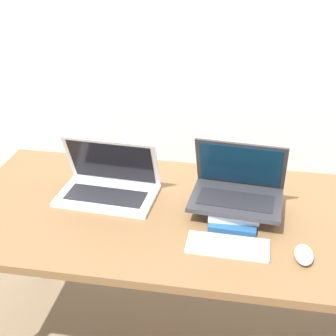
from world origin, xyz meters
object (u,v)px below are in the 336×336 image
object	(u,v)px
laptop_left	(109,184)
book_stack	(234,208)
laptop_on_books	(237,188)
wireless_keyboard	(228,246)
mouse	(304,255)

from	to	relation	value
laptop_left	book_stack	world-z (taller)	laptop_left
book_stack	laptop_on_books	distance (m)	0.08
laptop_on_books	wireless_keyboard	bearing A→B (deg)	-94.16
book_stack	laptop_on_books	world-z (taller)	laptop_on_books
laptop_on_books	wireless_keyboard	xyz separation A→B (m)	(-0.02, -0.22, -0.09)
wireless_keyboard	mouse	size ratio (longest dim) A/B	2.67
laptop_left	book_stack	xyz separation A→B (m)	(0.49, -0.05, -0.02)
book_stack	laptop_on_books	size ratio (longest dim) A/B	0.75
laptop_on_books	mouse	size ratio (longest dim) A/B	3.34
laptop_on_books	wireless_keyboard	distance (m)	0.24
laptop_on_books	mouse	bearing A→B (deg)	-46.98
laptop_left	mouse	world-z (taller)	laptop_left
wireless_keyboard	book_stack	bearing A→B (deg)	86.95
book_stack	mouse	xyz separation A→B (m)	(0.23, -0.22, -0.01)
book_stack	wireless_keyboard	bearing A→B (deg)	-93.05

